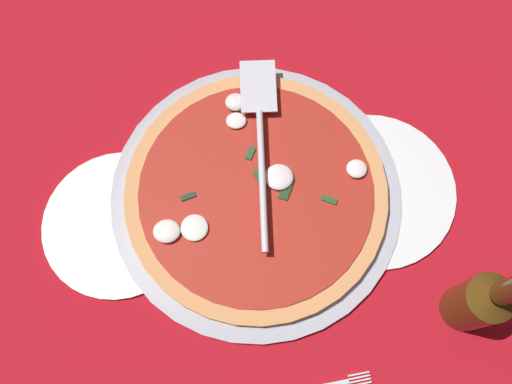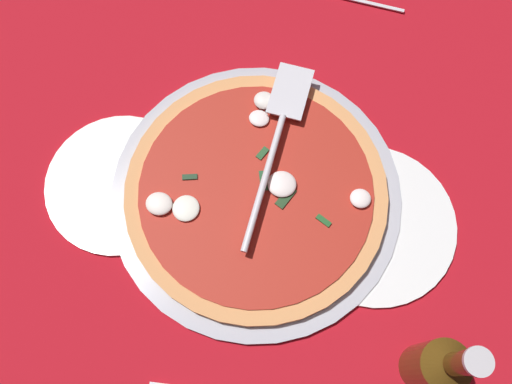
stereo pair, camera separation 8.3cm
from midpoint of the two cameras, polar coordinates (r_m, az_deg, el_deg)
ground_plane at (r=85.94cm, az=1.29°, el=0.08°), size 110.89×110.89×0.80cm
checker_pattern at (r=85.51cm, az=1.30°, el=0.18°), size 110.89×110.89×0.10cm
pizza_pan at (r=84.40cm, az=2.78°, el=-0.77°), size 43.80×43.80×1.24cm
dinner_plate_left at (r=85.84cm, az=14.48°, el=-3.58°), size 24.93×24.93×1.00cm
dinner_plate_right at (r=86.68cm, az=-11.12°, el=0.44°), size 22.66×22.66×1.00cm
pizza at (r=83.01cm, az=2.80°, el=-0.39°), size 39.20×39.20×3.09cm
pizza_server at (r=83.28cm, az=4.81°, el=4.63°), size 5.65×30.88×1.00cm
beer_bottle at (r=77.58cm, az=21.22°, el=-16.69°), size 6.44×6.44×21.22cm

